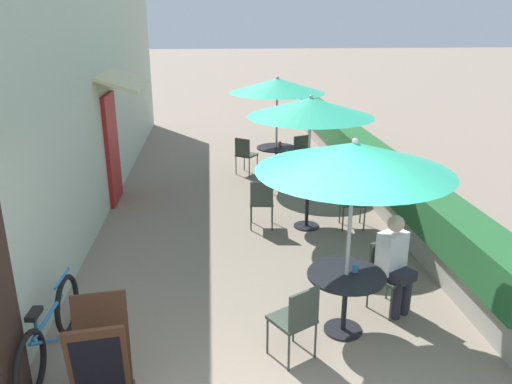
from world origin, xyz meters
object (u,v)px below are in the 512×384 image
Objects in this scene: seated_patron_near_right at (395,260)px; patio_table_near at (346,288)px; cafe_chair_far_left at (281,166)px; bicycle_leaning at (50,331)px; menu_board at (101,358)px; patio_umbrella_mid at (311,107)px; cafe_chair_near_left at (297,317)px; cafe_chair_near_right at (386,269)px; patio_umbrella_near at (354,157)px; patio_table_far at (276,155)px; coffee_cup_mid at (313,182)px; patio_umbrella_far at (277,86)px; cafe_chair_mid_right at (262,200)px; cafe_chair_mid_left at (352,197)px; coffee_cup_far at (280,144)px; cafe_chair_far_right at (303,152)px; cafe_chair_far_back at (245,153)px; patio_table_mid at (307,196)px; coffee_cup_near at (355,268)px.

patio_table_near is at bearing -2.60° from seated_patron_near_right.
cafe_chair_far_left is 6.17m from bicycle_leaning.
patio_umbrella_mid is at bearing 48.82° from menu_board.
cafe_chair_near_left is 1.56m from cafe_chair_near_right.
patio_umbrella_near reaches higher than patio_table_far.
patio_umbrella_far is (-0.28, 2.69, 1.30)m from coffee_cup_mid.
cafe_chair_mid_right reaches higher than bicycle_leaning.
seated_patron_near_right is 3.92m from bicycle_leaning.
cafe_chair_far_left is at bearing 98.53° from coffee_cup_mid.
cafe_chair_mid_right is at bearing 5.62° from cafe_chair_mid_left.
patio_umbrella_far is at bearing -125.18° from coffee_cup_far.
patio_umbrella_far is (0.60, 6.30, 1.56)m from cafe_chair_near_left.
seated_patron_near_right is at bearing -82.56° from patio_table_far.
bicycle_leaning is at bearing -19.93° from cafe_chair_near_right.
coffee_cup_far is at bearing 89.36° from patio_umbrella_near.
cafe_chair_far_right is 0.69m from coffee_cup_far.
bicycle_leaning is at bearing 155.34° from cafe_chair_far_left.
coffee_cup_mid is 4.84m from bicycle_leaning.
cafe_chair_far_back is (-0.67, 0.39, -1.56)m from patio_umbrella_far.
cafe_chair_mid_left is 9.67× the size of coffee_cup_mid.
coffee_cup_mid is at bearing 85.39° from patio_table_near.
patio_table_mid is 1.01× the size of cafe_chair_far_right.
coffee_cup_near is 0.09× the size of menu_board.
coffee_cup_near is at bearing 24.78° from patio_umbrella_near.
cafe_chair_far_right is 9.67× the size of coffee_cup_far.
patio_umbrella_mid is at bearing -39.12° from cafe_chair_far_back.
patio_umbrella_near reaches higher than cafe_chair_mid_left.
cafe_chair_far_left is at bearing 53.32° from cafe_chair_near_left.
cafe_chair_mid_right is at bearing 55.73° from bicycle_leaning.
cafe_chair_far_right is (0.68, 0.39, -1.56)m from patio_umbrella_far.
cafe_chair_far_left is 0.87× the size of menu_board.
patio_umbrella_near reaches higher than menu_board.
cafe_chair_far_left is 9.67× the size of coffee_cup_far.
cafe_chair_mid_right and cafe_chair_far_left have the same top height.
patio_umbrella_mid reaches higher than bicycle_leaning.
patio_umbrella_mid reaches higher than cafe_chair_far_back.
coffee_cup_far is at bearing -0.63° from cafe_chair_far_right.
cafe_chair_mid_left is 3.33m from patio_umbrella_far.
patio_table_near is 1.01× the size of cafe_chair_far_back.
patio_umbrella_far is at bearing 5.62° from cafe_chair_far_back.
bicycle_leaning is at bearing 144.73° from cafe_chair_near_left.
cafe_chair_far_right is at bearing 84.03° from patio_table_near.
cafe_chair_mid_right is at bearing 179.58° from patio_umbrella_mid.
cafe_chair_near_left is 0.38× the size of patio_umbrella_mid.
cafe_chair_near_right is 3.87m from bicycle_leaning.
menu_board reaches higher than coffee_cup_mid.
patio_umbrella_near is 2.61× the size of cafe_chair_near_right.
patio_umbrella_near is at bearing 59.96° from cafe_chair_far_right.
seated_patron_near_right is at bearing -165.35° from cafe_chair_far_left.
patio_table_near is 3.19m from bicycle_leaning.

